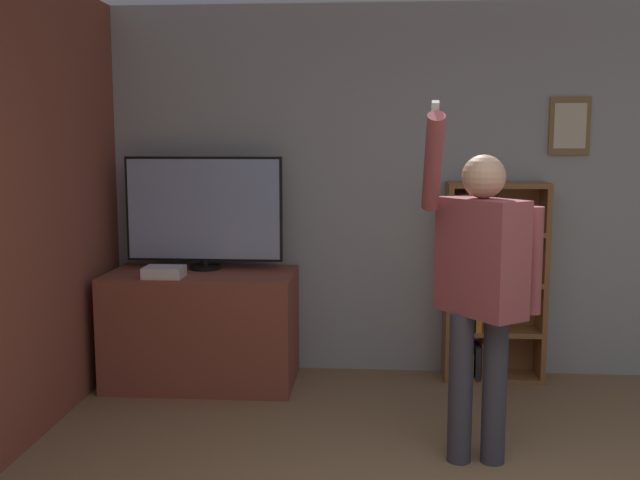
{
  "coord_description": "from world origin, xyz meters",
  "views": [
    {
      "loc": [
        -0.66,
        -2.31,
        1.74
      ],
      "look_at": [
        -0.99,
        2.15,
        1.13
      ],
      "focal_mm": 42.0,
      "sensor_mm": 36.0,
      "label": 1
    }
  ],
  "objects_px": {
    "game_console": "(164,272)",
    "person": "(481,278)",
    "bookshelf": "(485,284)",
    "television": "(204,211)"
  },
  "relations": [
    {
      "from": "game_console",
      "to": "person",
      "type": "height_order",
      "value": "person"
    },
    {
      "from": "television",
      "to": "bookshelf",
      "type": "height_order",
      "value": "television"
    },
    {
      "from": "game_console",
      "to": "person",
      "type": "bearing_deg",
      "value": -26.63
    },
    {
      "from": "television",
      "to": "person",
      "type": "xyz_separation_m",
      "value": [
        1.77,
        -1.33,
        -0.21
      ]
    },
    {
      "from": "television",
      "to": "person",
      "type": "bearing_deg",
      "value": -36.88
    },
    {
      "from": "bookshelf",
      "to": "person",
      "type": "bearing_deg",
      "value": -99.35
    },
    {
      "from": "person",
      "to": "game_console",
      "type": "bearing_deg",
      "value": -153.46
    },
    {
      "from": "television",
      "to": "game_console",
      "type": "height_order",
      "value": "television"
    },
    {
      "from": "bookshelf",
      "to": "person",
      "type": "distance_m",
      "value": 1.5
    },
    {
      "from": "television",
      "to": "bookshelf",
      "type": "distance_m",
      "value": 2.08
    }
  ]
}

